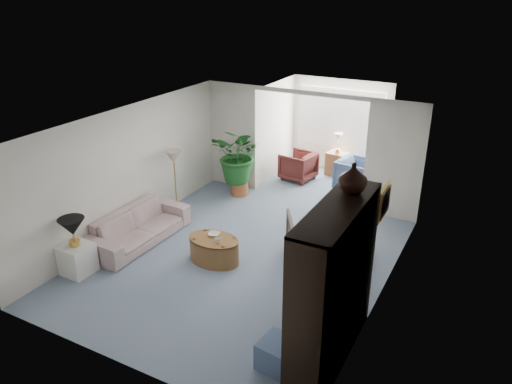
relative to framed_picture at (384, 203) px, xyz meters
The scene contains 26 objects.
floor 2.99m from the framed_picture, behind, with size 6.00×6.00×0.00m, color gray.
sunroom_floor 5.16m from the framed_picture, 120.36° to the left, with size 2.60×2.60×0.00m, color gray.
back_pier_left 5.37m from the framed_picture, 144.59° to the left, with size 1.20×0.12×2.50m, color white.
back_pier_right 3.18m from the framed_picture, 100.24° to the left, with size 1.20×0.12×2.50m, color white.
back_header 4.03m from the framed_picture, 128.43° to the left, with size 2.60×0.12×0.10m, color white.
window_pane 5.83m from the framed_picture, 114.98° to the left, with size 2.20×0.02×1.50m, color white.
window_blinds 5.81m from the framed_picture, 115.11° to the left, with size 2.20×0.02×1.50m, color white.
framed_picture is the anchor object (origin of this frame).
sofa 4.72m from the framed_picture, behind, with size 2.17×0.85×0.63m, color #C2B2A4.
end_table 5.16m from the framed_picture, 161.58° to the right, with size 0.48×0.48×0.53m, color white.
table_lamp 5.03m from the framed_picture, 161.58° to the right, with size 0.44×0.44×0.30m, color black.
floor_lamp 4.86m from the framed_picture, 165.46° to the left, with size 0.36×0.36×0.28m, color beige.
coffee_table 3.22m from the framed_picture, behind, with size 0.95×0.95×0.45m, color brown.
coffee_bowl 3.15m from the framed_picture, behind, with size 0.20×0.20×0.05m, color silver.
coffee_cup 2.97m from the framed_picture, behind, with size 0.11×0.11×0.10m, color beige.
wingback_chair 2.08m from the framed_picture, 149.14° to the left, with size 0.85×0.88×0.80m, color #61584C.
side_table_dark 1.94m from the framed_picture, 121.47° to the left, with size 0.47×0.38×0.56m, color black.
entertainment_cabinet 1.55m from the framed_picture, 99.32° to the right, with size 0.52×1.95×2.16m, color black.
cabinet_urn 1.14m from the framed_picture, 104.31° to the right, with size 0.37×0.37×0.38m, color black.
ottoman 2.58m from the framed_picture, 109.71° to the right, with size 0.47×0.47×0.38m, color slate.
plant_pot 4.99m from the framed_picture, 145.95° to the left, with size 0.40×0.40×0.32m, color #A3592F.
house_plant 4.80m from the framed_picture, 145.95° to the left, with size 1.19×1.03×1.32m, color #1E5821.
sunroom_chair_blue 4.67m from the framed_picture, 111.12° to the left, with size 0.82×0.85×0.77m, color slate.
sunroom_chair_maroon 5.39m from the framed_picture, 126.68° to the left, with size 0.75×0.78×0.71m, color #5D2520.
sunroom_table 5.65m from the framed_picture, 115.62° to the left, with size 0.49×0.38×0.60m, color brown.
shelf_clutter 1.92m from the framed_picture, 98.83° to the right, with size 0.30×0.60×1.06m.
Camera 1 is at (3.84, -6.61, 4.62)m, focal length 34.45 mm.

